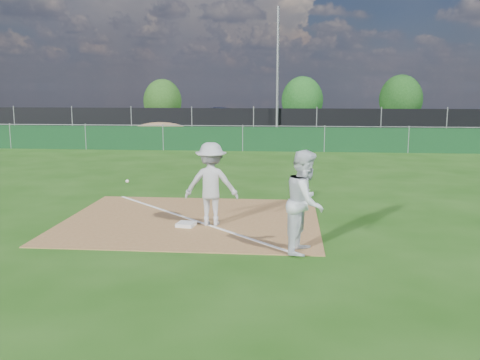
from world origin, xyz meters
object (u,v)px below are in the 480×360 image
(tree_mid, at_px, (302,100))
(play_at_first, at_px, (211,184))
(light_pole, at_px, (277,73))
(car_left, at_px, (161,120))
(tree_left, at_px, (163,101))
(car_mid, at_px, (227,119))
(car_right, at_px, (348,122))
(runner, at_px, (305,202))
(tree_right, at_px, (401,99))
(first_base, at_px, (186,224))

(tree_mid, bearing_deg, play_at_first, -94.88)
(light_pole, xyz_separation_m, car_left, (-8.38, 3.81, -3.23))
(car_left, bearing_deg, tree_left, 14.49)
(car_mid, distance_m, car_right, 8.77)
(light_pole, relative_size, runner, 4.04)
(light_pole, distance_m, car_left, 9.76)
(car_mid, height_order, tree_left, tree_left)
(car_left, distance_m, car_mid, 4.75)
(runner, xyz_separation_m, car_left, (-9.49, 27.74, -0.22))
(car_mid, bearing_deg, runner, 170.47)
(car_left, relative_size, car_right, 1.02)
(car_right, xyz_separation_m, tree_right, (4.86, 6.37, 1.48))
(light_pole, relative_size, tree_mid, 2.01)
(light_pole, height_order, tree_right, light_pole)
(first_base, distance_m, tree_mid, 32.84)
(tree_mid, height_order, tree_right, tree_right)
(play_at_first, bearing_deg, runner, -41.31)
(car_left, bearing_deg, tree_mid, -55.31)
(car_mid, relative_size, car_right, 1.14)
(play_at_first, xyz_separation_m, runner, (2.07, -1.82, 0.02))
(light_pole, xyz_separation_m, tree_mid, (1.81, 10.32, -1.95))
(tree_mid, bearing_deg, first_base, -95.83)
(tree_left, bearing_deg, light_pole, -47.70)
(light_pole, bearing_deg, play_at_first, -92.49)
(play_at_first, xyz_separation_m, car_left, (-7.42, 25.92, -0.20))
(tree_left, bearing_deg, car_right, -21.74)
(first_base, xyz_separation_m, runner, (2.63, -1.63, 0.93))
(runner, height_order, car_right, runner)
(light_pole, relative_size, tree_right, 1.94)
(tree_right, bearing_deg, car_right, -127.38)
(runner, distance_m, car_mid, 29.34)
(runner, bearing_deg, tree_right, -0.43)
(play_at_first, bearing_deg, tree_right, 72.08)
(car_mid, bearing_deg, tree_right, -84.19)
(car_mid, relative_size, tree_left, 1.32)
(first_base, relative_size, play_at_first, 0.15)
(play_at_first, height_order, car_mid, play_at_first)
(runner, xyz_separation_m, car_right, (3.88, 28.90, -0.35))
(car_left, height_order, car_right, car_left)
(light_pole, xyz_separation_m, car_mid, (-3.78, 5.00, -3.17))
(first_base, bearing_deg, car_right, 76.57)
(light_pole, bearing_deg, tree_right, 49.00)
(runner, relative_size, tree_right, 0.48)
(car_right, relative_size, tree_right, 1.06)
(runner, xyz_separation_m, tree_mid, (0.69, 34.24, 1.06))
(car_right, bearing_deg, tree_right, -57.08)
(car_left, relative_size, tree_right, 1.08)
(car_left, distance_m, tree_left, 7.37)
(car_left, distance_m, car_right, 13.42)
(tree_left, bearing_deg, tree_right, 1.20)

